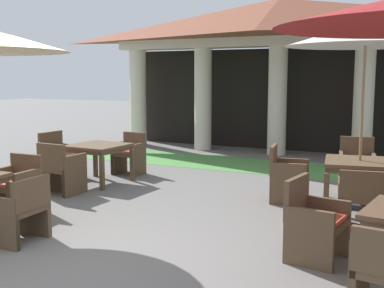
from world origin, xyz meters
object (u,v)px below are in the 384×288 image
Objects in this scene: patio_chair_mid_left_south at (362,198)px; terracotta_urn at (346,177)px; patio_chair_near_foreground_west at (314,223)px; patio_chair_mid_right_north at (16,186)px; patio_chair_far_back_north at (129,154)px; patio_chair_mid_left_north at (356,167)px; patio_umbrella_mid_left at (366,36)px; patio_chair_mid_left_west at (287,176)px; patio_chair_far_back_south at (61,169)px; patio_chair_mid_right_east at (20,210)px; patio_table_mid_left at (360,166)px; patio_chair_far_back_west at (59,157)px; patio_table_far_back at (98,150)px.

terracotta_urn is (-0.58, 2.43, -0.21)m from patio_chair_mid_left_south.
patio_chair_near_foreground_west reaches higher than patio_chair_mid_right_north.
patio_chair_mid_left_north is at bearing -171.20° from patio_chair_far_back_north.
patio_chair_mid_left_west is (-1.07, -0.19, -2.18)m from patio_umbrella_mid_left.
patio_chair_near_foreground_west is 2.52m from patio_chair_mid_left_west.
patio_umbrella_mid_left reaches higher than patio_chair_far_back_south.
patio_umbrella_mid_left is at bearing 90.00° from patio_chair_mid_left_west.
patio_chair_far_back_north is at bearing -90.57° from patio_chair_mid_right_north.
patio_chair_mid_right_east is at bearing -65.77° from patio_chair_near_foreground_west.
patio_chair_mid_left_west reaches higher than patio_table_mid_left.
patio_chair_mid_left_north is 5.64m from patio_chair_mid_right_north.
patio_table_mid_left is at bearing -46.67° from patio_chair_mid_right_east.
patio_chair_mid_left_north is at bearing 90.00° from patio_chair_mid_left_south.
patio_umbrella_mid_left is 3.58× the size of patio_chair_mid_left_south.
patio_chair_mid_right_north is at bearing -78.42° from patio_chair_far_back_south.
patio_table_mid_left reaches higher than terracotta_urn.
patio_table_mid_left is 1.41× the size of patio_chair_mid_right_north.
terracotta_urn is at bearing -167.06° from patio_chair_far_back_north.
patio_chair_far_back_north reaches higher than patio_table_mid_left.
patio_chair_far_back_west reaches higher than patio_chair_far_back_north.
patio_chair_far_back_west is at bearing -176.59° from patio_umbrella_mid_left.
patio_chair_mid_left_west is at bearing 170.05° from patio_chair_far_back_north.
patio_chair_far_back_west is (-4.56, -0.15, -0.00)m from patio_chair_mid_left_west.
patio_table_far_back is at bearing 162.01° from patio_chair_mid_left_south.
patio_chair_mid_left_west is at bearing 3.12° from patio_table_far_back.
patio_chair_mid_left_north is at bearing -142.26° from patio_chair_mid_right_north.
patio_chair_mid_left_north is 1.16× the size of patio_chair_mid_right_east.
patio_chair_mid_right_east is at bearing -69.18° from patio_table_far_back.
patio_chair_mid_right_north is 2.19m from patio_table_far_back.
patio_umbrella_mid_left is at bearing 96.04° from patio_chair_far_back_west.
patio_chair_far_back_north is (-4.47, 3.12, -0.00)m from patio_chair_near_foreground_west.
patio_chair_mid_right_east is 0.80× the size of patio_table_far_back.
patio_chair_mid_left_north is at bearing -37.63° from patio_chair_mid_right_east.
patio_chair_far_back_south is at bearing -163.74° from patio_table_mid_left.
patio_chair_mid_left_south is (0.19, -1.07, -0.24)m from patio_table_mid_left.
patio_chair_mid_left_north is 5.64m from patio_chair_mid_right_east.
patio_chair_far_back_south is (-4.56, 1.15, 0.01)m from patio_chair_near_foreground_west.
patio_umbrella_mid_left is at bearing 18.88° from patio_chair_far_back_south.
patio_chair_near_foreground_west is at bearing -75.45° from patio_chair_mid_right_east.
patio_chair_mid_right_east is at bearing 37.05° from patio_chair_far_back_west.
patio_chair_mid_right_east is (1.05, -0.97, -0.00)m from patio_chair_mid_right_north.
patio_chair_mid_left_south is 1.54m from patio_chair_mid_left_west.
patio_chair_near_foreground_west is 0.89× the size of patio_table_far_back.
patio_table_mid_left is 1.46× the size of patio_chair_mid_right_east.
patio_chair_mid_left_north is 5.63m from patio_chair_far_back_west.
patio_chair_far_back_west is 1.02× the size of patio_chair_far_back_south.
patio_chair_mid_right_north is 0.99× the size of patio_chair_far_back_north.
patio_table_mid_left is at bearing 18.88° from patio_chair_far_back_south.
patio_chair_far_back_west is at bearing 162.93° from patio_chair_mid_left_south.
patio_chair_mid_right_east is 0.95× the size of patio_chair_far_back_north.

